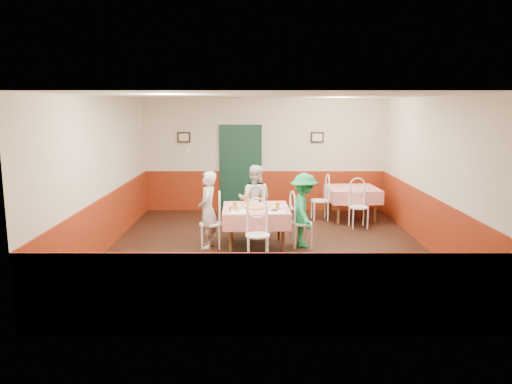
{
  "coord_description": "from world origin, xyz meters",
  "views": [
    {
      "loc": [
        -0.21,
        -8.92,
        2.66
      ],
      "look_at": [
        -0.21,
        0.19,
        1.05
      ],
      "focal_mm": 35.0,
      "sensor_mm": 36.0,
      "label": 1
    }
  ],
  "objects_px": {
    "chair_second_a": "(320,201)",
    "glass_a": "(235,206)",
    "chair_right": "(301,223)",
    "diner_far": "(255,200)",
    "main_table": "(256,227)",
    "chair_second_b": "(359,207)",
    "beer_bottle": "(260,198)",
    "chair_far": "(255,214)",
    "diner_right": "(304,210)",
    "glass_c": "(247,200)",
    "second_table": "(352,204)",
    "pizza": "(256,207)",
    "wallet": "(274,210)",
    "chair_left": "(211,224)",
    "diner_left": "(208,210)",
    "glass_b": "(277,206)",
    "chair_near": "(258,235)"
  },
  "relations": [
    {
      "from": "chair_second_a",
      "to": "diner_far",
      "type": "height_order",
      "value": "diner_far"
    },
    {
      "from": "chair_right",
      "to": "diner_right",
      "type": "relative_size",
      "value": 0.65
    },
    {
      "from": "pizza",
      "to": "diner_left",
      "type": "xyz_separation_m",
      "value": [
        -0.89,
        0.04,
        -0.06
      ]
    },
    {
      "from": "pizza",
      "to": "diner_left",
      "type": "relative_size",
      "value": 0.29
    },
    {
      "from": "chair_far",
      "to": "glass_b",
      "type": "relative_size",
      "value": 7.14
    },
    {
      "from": "chair_second_a",
      "to": "chair_near",
      "type": "bearing_deg",
      "value": -29.53
    },
    {
      "from": "main_table",
      "to": "glass_c",
      "type": "xyz_separation_m",
      "value": [
        -0.18,
        0.38,
        0.46
      ]
    },
    {
      "from": "chair_second_a",
      "to": "glass_b",
      "type": "bearing_deg",
      "value": -28.49
    },
    {
      "from": "chair_second_a",
      "to": "glass_a",
      "type": "height_order",
      "value": "glass_a"
    },
    {
      "from": "main_table",
      "to": "diner_right",
      "type": "relative_size",
      "value": 0.88
    },
    {
      "from": "pizza",
      "to": "wallet",
      "type": "relative_size",
      "value": 3.74
    },
    {
      "from": "chair_second_b",
      "to": "chair_right",
      "type": "bearing_deg",
      "value": -137.62
    },
    {
      "from": "chair_left",
      "to": "pizza",
      "type": "bearing_deg",
      "value": 83.24
    },
    {
      "from": "wallet",
      "to": "diner_left",
      "type": "relative_size",
      "value": 0.08
    },
    {
      "from": "glass_a",
      "to": "beer_bottle",
      "type": "height_order",
      "value": "beer_bottle"
    },
    {
      "from": "second_table",
      "to": "diner_right",
      "type": "bearing_deg",
      "value": -121.01
    },
    {
      "from": "main_table",
      "to": "second_table",
      "type": "bearing_deg",
      "value": 45.21
    },
    {
      "from": "chair_far",
      "to": "glass_a",
      "type": "xyz_separation_m",
      "value": [
        -0.36,
        -1.1,
        0.38
      ]
    },
    {
      "from": "diner_right",
      "to": "diner_far",
      "type": "bearing_deg",
      "value": 44.78
    },
    {
      "from": "main_table",
      "to": "chair_second_a",
      "type": "height_order",
      "value": "chair_second_a"
    },
    {
      "from": "glass_a",
      "to": "wallet",
      "type": "relative_size",
      "value": 1.3
    },
    {
      "from": "second_table",
      "to": "diner_far",
      "type": "relative_size",
      "value": 0.77
    },
    {
      "from": "beer_bottle",
      "to": "diner_left",
      "type": "height_order",
      "value": "diner_left"
    },
    {
      "from": "main_table",
      "to": "chair_second_b",
      "type": "xyz_separation_m",
      "value": [
        2.23,
        1.5,
        0.08
      ]
    },
    {
      "from": "pizza",
      "to": "chair_far",
      "type": "bearing_deg",
      "value": 91.48
    },
    {
      "from": "diner_right",
      "to": "pizza",
      "type": "bearing_deg",
      "value": 94.34
    },
    {
      "from": "chair_right",
      "to": "diner_far",
      "type": "height_order",
      "value": "diner_far"
    },
    {
      "from": "second_table",
      "to": "chair_left",
      "type": "xyz_separation_m",
      "value": [
        -3.08,
        -2.28,
        0.08
      ]
    },
    {
      "from": "chair_second_a",
      "to": "glass_c",
      "type": "bearing_deg",
      "value": -46.03
    },
    {
      "from": "wallet",
      "to": "chair_second_a",
      "type": "bearing_deg",
      "value": 63.7
    },
    {
      "from": "diner_right",
      "to": "glass_c",
      "type": "bearing_deg",
      "value": 70.2
    },
    {
      "from": "chair_second_b",
      "to": "main_table",
      "type": "bearing_deg",
      "value": -150.49
    },
    {
      "from": "chair_left",
      "to": "wallet",
      "type": "distance_m",
      "value": 1.25
    },
    {
      "from": "diner_far",
      "to": "main_table",
      "type": "bearing_deg",
      "value": 103.48
    },
    {
      "from": "main_table",
      "to": "chair_right",
      "type": "relative_size",
      "value": 1.36
    },
    {
      "from": "diner_far",
      "to": "diner_right",
      "type": "bearing_deg",
      "value": 148.48
    },
    {
      "from": "chair_second_b",
      "to": "glass_c",
      "type": "xyz_separation_m",
      "value": [
        -2.42,
        -1.13,
        0.39
      ]
    },
    {
      "from": "chair_right",
      "to": "beer_bottle",
      "type": "bearing_deg",
      "value": 52.24
    },
    {
      "from": "chair_right",
      "to": "chair_far",
      "type": "bearing_deg",
      "value": 36.65
    },
    {
      "from": "chair_second_b",
      "to": "chair_far",
      "type": "bearing_deg",
      "value": -168.32
    },
    {
      "from": "chair_right",
      "to": "diner_far",
      "type": "relative_size",
      "value": 0.62
    },
    {
      "from": "main_table",
      "to": "beer_bottle",
      "type": "distance_m",
      "value": 0.66
    },
    {
      "from": "second_table",
      "to": "chair_left",
      "type": "distance_m",
      "value": 3.84
    },
    {
      "from": "beer_bottle",
      "to": "second_table",
      "type": "bearing_deg",
      "value": 40.18
    },
    {
      "from": "chair_far",
      "to": "glass_a",
      "type": "bearing_deg",
      "value": 63.02
    },
    {
      "from": "glass_c",
      "to": "chair_second_b",
      "type": "bearing_deg",
      "value": 24.96
    },
    {
      "from": "glass_a",
      "to": "diner_right",
      "type": "bearing_deg",
      "value": 12.34
    },
    {
      "from": "glass_c",
      "to": "diner_far",
      "type": "relative_size",
      "value": 0.11
    },
    {
      "from": "chair_left",
      "to": "chair_second_a",
      "type": "distance_m",
      "value": 3.26
    },
    {
      "from": "glass_c",
      "to": "wallet",
      "type": "relative_size",
      "value": 1.38
    }
  ]
}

